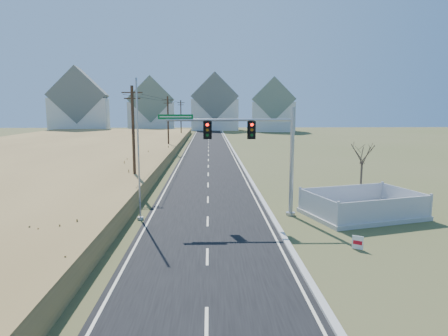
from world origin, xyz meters
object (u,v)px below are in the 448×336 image
fence_enclosure (362,211)px  open_sign (358,243)px  flagpole (139,165)px  bare_tree (362,152)px  traffic_signal_mast (263,150)px

fence_enclosure → open_sign: bearing=-128.8°
open_sign → flagpole: flagpole is taller
flagpole → bare_tree: bearing=12.0°
flagpole → bare_tree: 15.82m
flagpole → bare_tree: flagpole is taller
bare_tree → open_sign: bearing=-111.4°
fence_enclosure → flagpole: flagpole is taller
traffic_signal_mast → flagpole: size_ratio=1.01×
open_sign → flagpole: (-11.87, 5.91, 3.19)m
fence_enclosure → open_sign: size_ratio=11.91×
open_sign → bare_tree: bearing=100.9°
traffic_signal_mast → flagpole: flagpole is taller
fence_enclosure → open_sign: (-2.64, -6.26, 0.06)m
traffic_signal_mast → fence_enclosure: bearing=-2.2°
traffic_signal_mast → open_sign: size_ratio=13.13×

